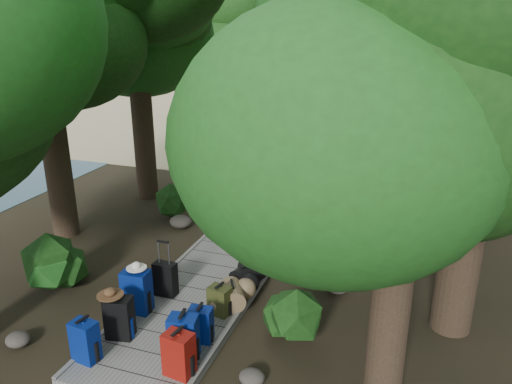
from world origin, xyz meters
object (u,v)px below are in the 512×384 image
at_px(suitcase_on_boardwalk, 165,279).
at_px(backpack_right_d, 220,299).
at_px(backpack_right_a, 179,352).
at_px(duffel_right_black, 248,275).
at_px(lone_suitcase_on_sand, 328,153).
at_px(sun_lounger, 419,150).
at_px(backpack_right_c, 201,323).
at_px(backpack_right_b, 183,335).
at_px(duffel_right_khaki, 232,295).
at_px(backpack_left_a, 85,339).
at_px(backpack_left_b, 119,315).
at_px(kayak, 243,134).
at_px(backpack_left_c, 137,289).

bearing_deg(suitcase_on_boardwalk, backpack_right_d, -9.64).
height_order(backpack_right_a, duffel_right_black, backpack_right_a).
bearing_deg(lone_suitcase_on_sand, suitcase_on_boardwalk, -88.82).
height_order(backpack_right_d, duffel_right_black, backpack_right_d).
bearing_deg(backpack_right_d, sun_lounger, 88.08).
relative_size(backpack_right_c, duffel_right_black, 0.97).
xyz_separation_m(backpack_right_b, backpack_right_c, (0.06, 0.48, -0.08)).
bearing_deg(backpack_right_b, lone_suitcase_on_sand, 81.18).
height_order(backpack_right_b, lone_suitcase_on_sand, backpack_right_b).
xyz_separation_m(backpack_right_a, duffel_right_khaki, (0.05, 1.97, -0.17)).
distance_m(backpack_left_a, backpack_right_d, 2.32).
relative_size(backpack_right_a, duffel_right_khaki, 1.21).
distance_m(backpack_left_b, suitcase_on_boardwalk, 1.40).
xyz_separation_m(backpack_right_b, sun_lounger, (2.98, 13.33, -0.18)).
distance_m(backpack_right_b, lone_suitcase_on_sand, 11.82).
bearing_deg(duffel_right_black, backpack_left_b, -99.18).
bearing_deg(backpack_right_b, sun_lounger, 67.76).
bearing_deg(backpack_right_d, kayak, 120.58).
relative_size(backpack_left_b, lone_suitcase_on_sand, 1.35).
distance_m(backpack_right_a, backpack_right_b, 0.38).
relative_size(backpack_left_b, backpack_right_c, 1.23).
distance_m(duffel_right_khaki, sun_lounger, 12.06).
distance_m(backpack_left_c, sun_lounger, 13.19).
height_order(backpack_right_d, suitcase_on_boardwalk, suitcase_on_boardwalk).
bearing_deg(backpack_left_a, duffel_right_khaki, 62.10).
xyz_separation_m(duffel_right_black, sun_lounger, (2.80, 10.96, 0.01)).
height_order(backpack_right_a, lone_suitcase_on_sand, backpack_right_a).
height_order(duffel_right_khaki, lone_suitcase_on_sand, lone_suitcase_on_sand).
bearing_deg(backpack_right_c, duffel_right_black, 79.61).
height_order(backpack_right_a, backpack_right_c, backpack_right_a).
height_order(backpack_right_a, backpack_right_d, backpack_right_a).
height_order(duffel_right_khaki, sun_lounger, sun_lounger).
xyz_separation_m(duffel_right_khaki, sun_lounger, (2.82, 11.72, 0.01)).
height_order(backpack_right_c, duffel_right_khaki, backpack_right_c).
bearing_deg(sun_lounger, lone_suitcase_on_sand, -145.98).
distance_m(duffel_right_black, lone_suitcase_on_sand, 9.45).
distance_m(backpack_left_a, suitcase_on_boardwalk, 2.09).
height_order(backpack_left_b, backpack_right_a, backpack_left_b).
height_order(backpack_right_c, duffel_right_black, backpack_right_c).
distance_m(backpack_left_c, suitcase_on_boardwalk, 0.69).
height_order(duffel_right_khaki, kayak, duffel_right_khaki).
bearing_deg(backpack_left_a, sun_lounger, 80.31).
bearing_deg(duffel_right_black, duffel_right_khaki, -68.50).
height_order(suitcase_on_boardwalk, sun_lounger, suitcase_on_boardwalk).
bearing_deg(backpack_right_d, lone_suitcase_on_sand, 102.94).
height_order(backpack_right_d, sun_lounger, backpack_right_d).
bearing_deg(sun_lounger, backpack_left_b, -99.26).
xyz_separation_m(backpack_left_a, backpack_right_a, (1.50, 0.18, 0.01)).
relative_size(backpack_left_c, backpack_right_c, 1.36).
relative_size(duffel_right_khaki, lone_suitcase_on_sand, 1.06).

